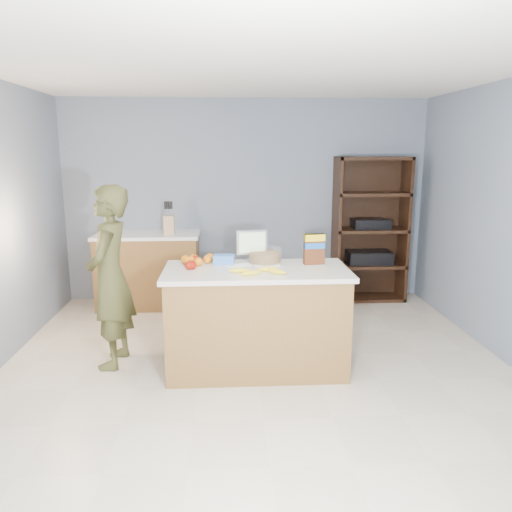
{
  "coord_description": "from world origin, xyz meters",
  "views": [
    {
      "loc": [
        -0.25,
        -3.78,
        1.88
      ],
      "look_at": [
        0.0,
        0.35,
        1.0
      ],
      "focal_mm": 35.0,
      "sensor_mm": 36.0,
      "label": 1
    }
  ],
  "objects": [
    {
      "name": "back_cabinet",
      "position": [
        -1.2,
        2.2,
        0.45
      ],
      "size": [
        1.24,
        0.62,
        0.9
      ],
      "color": "brown",
      "rests_on": "ground"
    },
    {
      "name": "person",
      "position": [
        -1.26,
        0.48,
        0.8
      ],
      "size": [
        0.42,
        0.61,
        1.6
      ],
      "primitive_type": "imported",
      "rotation": [
        0.0,
        0.0,
        -1.64
      ],
      "color": "#41411F",
      "rests_on": "ground"
    },
    {
      "name": "walls",
      "position": [
        0.0,
        0.0,
        1.65
      ],
      "size": [
        4.52,
        5.02,
        2.51
      ],
      "color": "slate",
      "rests_on": "ground"
    },
    {
      "name": "cereal_box",
      "position": [
        0.51,
        0.45,
        1.06
      ],
      "size": [
        0.19,
        0.09,
        0.27
      ],
      "color": "#592B14",
      "rests_on": "counter_peninsula"
    },
    {
      "name": "tv",
      "position": [
        -0.02,
        0.61,
        1.06
      ],
      "size": [
        0.28,
        0.12,
        0.28
      ],
      "color": "silver",
      "rests_on": "counter_peninsula"
    },
    {
      "name": "oranges",
      "position": [
        -0.52,
        0.52,
        0.94
      ],
      "size": [
        0.29,
        0.25,
        0.08
      ],
      "color": "orange",
      "rests_on": "counter_peninsula"
    },
    {
      "name": "shelving_unit",
      "position": [
        1.55,
        2.35,
        0.86
      ],
      "size": [
        0.9,
        0.4,
        1.8
      ],
      "color": "black",
      "rests_on": "ground"
    },
    {
      "name": "counter_peninsula",
      "position": [
        0.0,
        0.3,
        0.42
      ],
      "size": [
        1.56,
        0.76,
        0.9
      ],
      "color": "brown",
      "rests_on": "ground"
    },
    {
      "name": "apples",
      "position": [
        -0.54,
        0.38,
        0.94
      ],
      "size": [
        0.11,
        0.29,
        0.07
      ],
      "color": "maroon",
      "rests_on": "counter_peninsula"
    },
    {
      "name": "bananas",
      "position": [
        0.01,
        0.14,
        0.92
      ],
      "size": [
        0.48,
        0.2,
        0.04
      ],
      "color": "yellow",
      "rests_on": "counter_peninsula"
    },
    {
      "name": "blue_carton",
      "position": [
        -0.27,
        0.51,
        0.94
      ],
      "size": [
        0.19,
        0.13,
        0.08
      ],
      "primitive_type": "cube",
      "rotation": [
        0.0,
        0.0,
        -0.08
      ],
      "color": "blue",
      "rests_on": "counter_peninsula"
    },
    {
      "name": "salad_bowl",
      "position": [
        0.09,
        0.55,
        0.96
      ],
      "size": [
        0.3,
        0.3,
        0.13
      ],
      "color": "#267219",
      "rests_on": "counter_peninsula"
    },
    {
      "name": "floor",
      "position": [
        0.0,
        0.0,
        0.0
      ],
      "size": [
        4.5,
        5.0,
        0.02
      ],
      "primitive_type": "cube",
      "color": "beige",
      "rests_on": "ground"
    },
    {
      "name": "envelopes",
      "position": [
        -0.02,
        0.43,
        0.9
      ],
      "size": [
        0.48,
        0.17,
        0.0
      ],
      "color": "white",
      "rests_on": "counter_peninsula"
    },
    {
      "name": "knife_block",
      "position": [
        -0.93,
        2.13,
        1.02
      ],
      "size": [
        0.12,
        0.1,
        0.31
      ],
      "color": "tan",
      "rests_on": "back_cabinet"
    }
  ]
}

